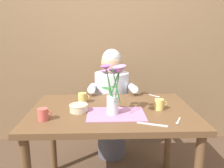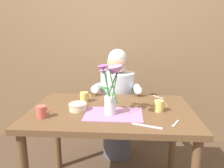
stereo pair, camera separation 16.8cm
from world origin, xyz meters
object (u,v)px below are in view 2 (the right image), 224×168
at_px(dinner_knife, 147,126).
at_px(flower_vase, 111,86).
at_px(seated_person, 117,105).
at_px(tea_cup, 42,112).
at_px(coffee_cup, 159,106).
at_px(ceramic_bowl, 78,106).
at_px(ceramic_mug, 84,97).

bearing_deg(dinner_knife, flower_vase, 162.81).
bearing_deg(seated_person, tea_cup, -118.05).
bearing_deg(seated_person, coffee_cup, -60.59).
xyz_separation_m(ceramic_bowl, tea_cup, (-0.21, -0.15, 0.01)).
relative_size(tea_cup, coffee_cup, 1.00).
relative_size(dinner_knife, ceramic_mug, 2.04).
height_order(flower_vase, ceramic_mug, flower_vase).
height_order(tea_cup, ceramic_mug, same).
bearing_deg(dinner_knife, coffee_cup, 88.67).
xyz_separation_m(dinner_knife, coffee_cup, (0.11, 0.27, 0.04)).
xyz_separation_m(ceramic_bowl, dinner_knife, (0.48, -0.25, -0.03)).
height_order(flower_vase, ceramic_bowl, flower_vase).
relative_size(dinner_knife, tea_cup, 2.04).
bearing_deg(tea_cup, coffee_cup, 12.38).
distance_m(flower_vase, dinner_knife, 0.35).
distance_m(flower_vase, ceramic_bowl, 0.31).
distance_m(seated_person, ceramic_bowl, 0.74).
xyz_separation_m(seated_person, coffee_cup, (0.33, -0.64, 0.22)).
relative_size(tea_cup, ceramic_mug, 1.00).
xyz_separation_m(seated_person, ceramic_bowl, (-0.26, -0.66, 0.21)).
bearing_deg(tea_cup, ceramic_bowl, 35.56).
xyz_separation_m(seated_person, tea_cup, (-0.47, -0.81, 0.22)).
relative_size(dinner_knife, coffee_cup, 2.04).
relative_size(seated_person, dinner_knife, 5.97).
bearing_deg(tea_cup, flower_vase, 9.96).
xyz_separation_m(ceramic_bowl, coffee_cup, (0.59, 0.02, 0.01)).
height_order(flower_vase, tea_cup, flower_vase).
distance_m(ceramic_bowl, coffee_cup, 0.59).
bearing_deg(seated_person, flower_vase, -88.72).
relative_size(flower_vase, tea_cup, 3.89).
xyz_separation_m(flower_vase, coffee_cup, (0.34, 0.09, -0.16)).
height_order(dinner_knife, coffee_cup, coffee_cup).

